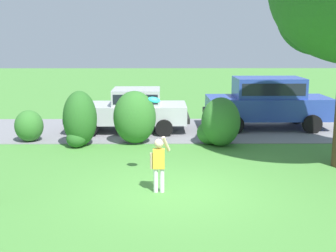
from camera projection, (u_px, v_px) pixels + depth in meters
The scene contains 10 objects.
ground_plane at pixel (179, 191), 9.98m from camera, with size 80.00×80.00×0.00m, color #478438.
driveway_strip at pixel (173, 130), 16.52m from camera, with size 28.00×4.40×0.02m, color slate.
shrub_near_tree at pixel (29, 126), 14.61m from camera, with size 0.93×0.91×1.05m.
shrub_centre_left at pixel (80, 120), 14.01m from camera, with size 1.06×1.23×1.74m.
shrub_centre at pixel (135, 117), 14.31m from camera, with size 1.37×1.18×1.71m.
shrub_centre_right at pixel (219, 124), 14.05m from camera, with size 1.34×1.31×1.55m.
parked_sedan at pixel (131, 108), 16.17m from camera, with size 4.41×2.12×1.56m.
parked_suv at pixel (268, 100), 16.63m from camera, with size 4.72×2.15×1.92m.
child_thrower at pixel (159, 161), 9.79m from camera, with size 0.46×0.27×1.29m.
frisbee at pixel (154, 100), 10.55m from camera, with size 0.29×0.28×0.15m.
Camera 1 is at (-0.33, -9.49, 3.39)m, focal length 47.69 mm.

